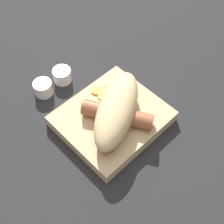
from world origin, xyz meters
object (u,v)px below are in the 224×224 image
at_px(sausage, 117,115).
at_px(condiment_cup_near, 62,76).
at_px(bread_roll, 118,108).
at_px(food_tray, 112,119).
at_px(condiment_cup_far, 43,89).

distance_m(sausage, condiment_cup_near, 0.18).
relative_size(bread_roll, condiment_cup_near, 4.82).
height_order(bread_roll, condiment_cup_near, bread_roll).
relative_size(food_tray, sausage, 1.31).
bearing_deg(bread_roll, food_tray, -72.43).
distance_m(condiment_cup_near, condiment_cup_far, 0.05).
bearing_deg(sausage, food_tray, -92.73).
relative_size(sausage, condiment_cup_near, 3.75).
xyz_separation_m(bread_roll, condiment_cup_far, (0.06, -0.18, -0.05)).
bearing_deg(bread_roll, condiment_cup_near, -88.80).
bearing_deg(condiment_cup_near, sausage, 89.63).
xyz_separation_m(food_tray, sausage, (0.00, 0.02, 0.03)).
bearing_deg(condiment_cup_far, sausage, 106.44).
height_order(bread_roll, condiment_cup_far, bread_roll).
xyz_separation_m(bread_roll, sausage, (0.00, 0.00, -0.02)).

